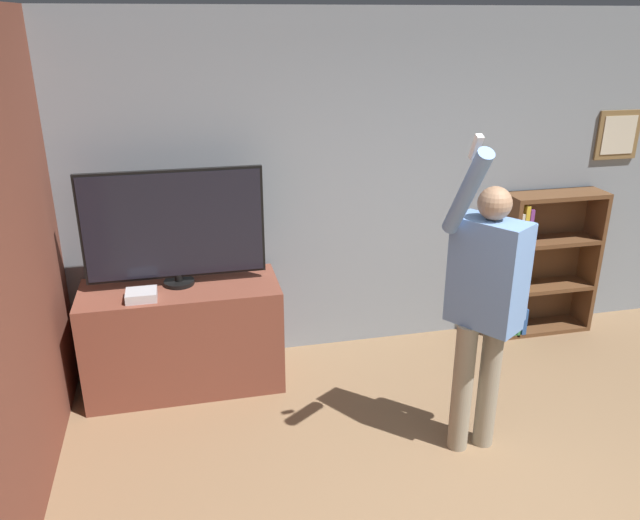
{
  "coord_description": "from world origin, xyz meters",
  "views": [
    {
      "loc": [
        -1.6,
        -1.87,
        2.62
      ],
      "look_at": [
        -0.78,
        1.72,
        1.18
      ],
      "focal_mm": 35.0,
      "sensor_mm": 36.0,
      "label": 1
    }
  ],
  "objects_px": {
    "game_console": "(141,295)",
    "television": "(174,227)",
    "bookshelf": "(540,266)",
    "person": "(485,298)"
  },
  "relations": [
    {
      "from": "game_console",
      "to": "television",
      "type": "bearing_deg",
      "value": 38.93
    },
    {
      "from": "game_console",
      "to": "person",
      "type": "height_order",
      "value": "person"
    },
    {
      "from": "television",
      "to": "person",
      "type": "relative_size",
      "value": 0.61
    },
    {
      "from": "television",
      "to": "bookshelf",
      "type": "bearing_deg",
      "value": 3.41
    },
    {
      "from": "game_console",
      "to": "person",
      "type": "relative_size",
      "value": 0.1
    },
    {
      "from": "television",
      "to": "game_console",
      "type": "height_order",
      "value": "television"
    },
    {
      "from": "television",
      "to": "game_console",
      "type": "bearing_deg",
      "value": -141.07
    },
    {
      "from": "bookshelf",
      "to": "person",
      "type": "distance_m",
      "value": 1.92
    },
    {
      "from": "television",
      "to": "game_console",
      "type": "xyz_separation_m",
      "value": [
        -0.26,
        -0.21,
        -0.41
      ]
    },
    {
      "from": "person",
      "to": "bookshelf",
      "type": "bearing_deg",
      "value": 103.87
    }
  ]
}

